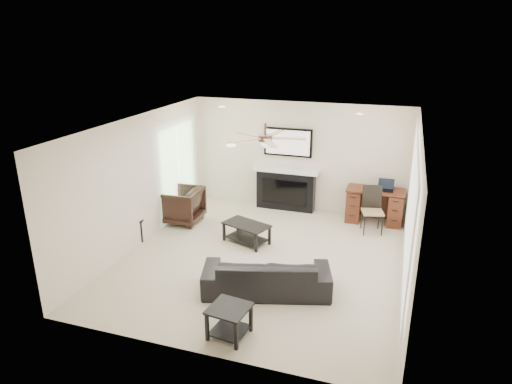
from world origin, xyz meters
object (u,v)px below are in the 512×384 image
coffee_table (247,233)px  desk (374,206)px  sofa (267,275)px  armchair (181,205)px  fireplace_unit (286,170)px

coffee_table → desk: (2.30, 1.84, 0.18)m
sofa → desk: 3.71m
sofa → coffee_table: size_ratio=2.25×
sofa → desk: size_ratio=1.66×
coffee_table → desk: 2.95m
sofa → armchair: size_ratio=2.38×
armchair → coffee_table: armchair is taller
sofa → armchair: bearing=-55.6°
armchair → coffee_table: (1.70, -0.55, -0.19)m
armchair → desk: armchair is taller
armchair → sofa: bearing=48.0°
armchair → coffee_table: size_ratio=0.94×
sofa → coffee_table: (-0.90, 1.60, -0.10)m
fireplace_unit → desk: size_ratio=1.57×
fireplace_unit → desk: 2.13m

